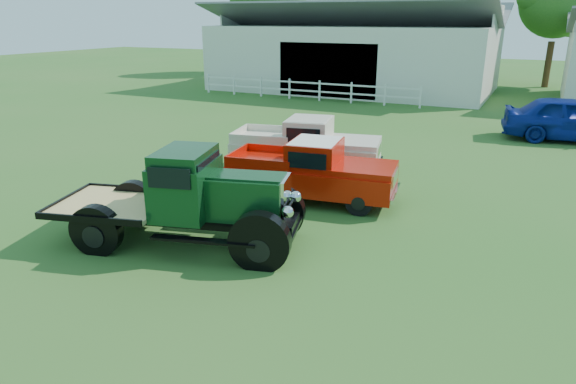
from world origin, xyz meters
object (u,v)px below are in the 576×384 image
at_px(vintage_flatbed, 183,198).
at_px(red_pickup, 312,170).
at_px(misc_car_blue, 573,119).
at_px(white_pickup, 306,147).

distance_m(vintage_flatbed, red_pickup, 4.08).
distance_m(red_pickup, misc_car_blue, 12.91).
bearing_deg(vintage_flatbed, white_pickup, 73.00).
bearing_deg(misc_car_blue, white_pickup, 131.09).
relative_size(vintage_flatbed, red_pickup, 1.16).
height_order(vintage_flatbed, red_pickup, vintage_flatbed).
relative_size(red_pickup, white_pickup, 0.97).
distance_m(white_pickup, misc_car_blue, 11.78).
relative_size(red_pickup, misc_car_blue, 0.88).
bearing_deg(red_pickup, misc_car_blue, 51.43).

